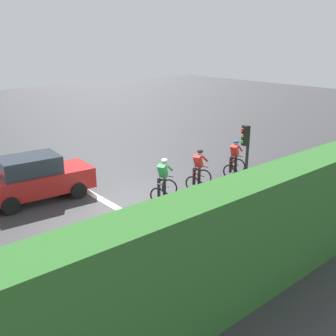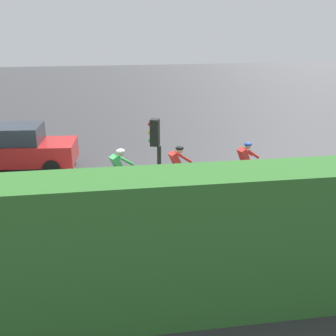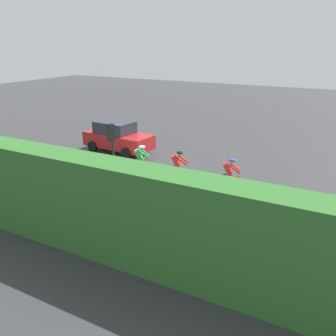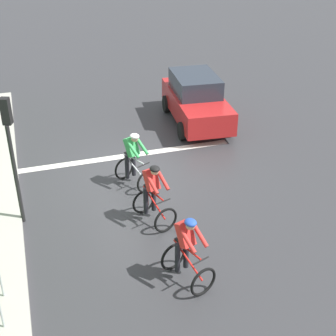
{
  "view_description": "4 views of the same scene",
  "coord_description": "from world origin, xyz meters",
  "px_view_note": "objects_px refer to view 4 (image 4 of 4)",
  "views": [
    {
      "loc": [
        10.98,
        -8.39,
        5.92
      ],
      "look_at": [
        0.2,
        0.69,
        1.28
      ],
      "focal_mm": 41.79,
      "sensor_mm": 36.0,
      "label": 1
    },
    {
      "loc": [
        12.59,
        0.22,
        5.56
      ],
      "look_at": [
        0.28,
        2.07,
        0.99
      ],
      "focal_mm": 43.84,
      "sensor_mm": 36.0,
      "label": 2
    },
    {
      "loc": [
        13.65,
        9.37,
        6.17
      ],
      "look_at": [
        -0.12,
        1.78,
        0.7
      ],
      "focal_mm": 39.34,
      "sensor_mm": 36.0,
      "label": 3
    },
    {
      "loc": [
        2.84,
        12.3,
        7.35
      ],
      "look_at": [
        -0.5,
        1.63,
        1.05
      ],
      "focal_mm": 51.87,
      "sensor_mm": 36.0,
      "label": 4
    }
  ],
  "objects_px": {
    "cyclist_second": "(153,195)",
    "traffic_light_near_crossing": "(11,143)",
    "cyclist_mid": "(134,160)",
    "cyclist_lead": "(187,251)",
    "car_red": "(196,100)"
  },
  "relations": [
    {
      "from": "cyclist_second",
      "to": "traffic_light_near_crossing",
      "type": "distance_m",
      "value": 3.65
    },
    {
      "from": "cyclist_mid",
      "to": "traffic_light_near_crossing",
      "type": "xyz_separation_m",
      "value": [
        3.15,
        0.85,
        1.43
      ]
    },
    {
      "from": "cyclist_second",
      "to": "cyclist_lead",
      "type": "bearing_deg",
      "value": 91.89
    },
    {
      "from": "traffic_light_near_crossing",
      "to": "car_red",
      "type": "bearing_deg",
      "value": -144.71
    },
    {
      "from": "car_red",
      "to": "traffic_light_near_crossing",
      "type": "bearing_deg",
      "value": 35.29
    },
    {
      "from": "cyclist_lead",
      "to": "car_red",
      "type": "bearing_deg",
      "value": -111.56
    },
    {
      "from": "cyclist_second",
      "to": "cyclist_mid",
      "type": "relative_size",
      "value": 1.0
    },
    {
      "from": "cyclist_second",
      "to": "cyclist_mid",
      "type": "distance_m",
      "value": 1.9
    },
    {
      "from": "cyclist_lead",
      "to": "cyclist_second",
      "type": "relative_size",
      "value": 1.0
    },
    {
      "from": "cyclist_mid",
      "to": "car_red",
      "type": "bearing_deg",
      "value": -131.41
    },
    {
      "from": "cyclist_second",
      "to": "car_red",
      "type": "height_order",
      "value": "car_red"
    },
    {
      "from": "cyclist_lead",
      "to": "traffic_light_near_crossing",
      "type": "height_order",
      "value": "traffic_light_near_crossing"
    },
    {
      "from": "cyclist_mid",
      "to": "car_red",
      "type": "xyz_separation_m",
      "value": [
        -3.24,
        -3.68,
        0.08
      ]
    },
    {
      "from": "traffic_light_near_crossing",
      "to": "cyclist_second",
      "type": "bearing_deg",
      "value": 161.73
    },
    {
      "from": "cyclist_mid",
      "to": "car_red",
      "type": "distance_m",
      "value": 4.9
    }
  ]
}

